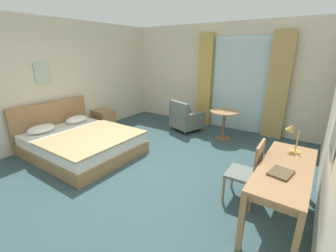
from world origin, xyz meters
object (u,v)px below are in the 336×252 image
object	(u,v)px
bed	(81,142)
armchair_by_window	(185,119)
framed_picture	(42,73)
closed_book	(281,173)
nightstand	(104,119)
desk_lamp	(292,133)
writing_desk	(285,173)
round_cafe_table	(224,118)
desk_chair	(249,170)

from	to	relation	value
bed	armchair_by_window	size ratio (longest dim) A/B	2.51
bed	framed_picture	distance (m)	1.73
framed_picture	closed_book	bearing A→B (deg)	-0.50
armchair_by_window	framed_picture	distance (m)	3.53
nightstand	desk_lamp	distance (m)	4.70
writing_desk	round_cafe_table	bearing A→B (deg)	125.42
nightstand	writing_desk	xyz separation A→B (m)	(4.64, -1.15, 0.40)
desk_chair	closed_book	xyz separation A→B (m)	(0.42, -0.37, 0.26)
bed	desk_lamp	xyz separation A→B (m)	(3.78, 0.71, 0.76)
nightstand	round_cafe_table	distance (m)	3.23
closed_book	framed_picture	world-z (taller)	framed_picture
nightstand	writing_desk	distance (m)	4.79
bed	closed_book	bearing A→B (deg)	-0.63
closed_book	round_cafe_table	distance (m)	2.97
nightstand	round_cafe_table	world-z (taller)	round_cafe_table
desk_chair	closed_book	size ratio (longest dim) A/B	3.26
desk_lamp	round_cafe_table	size ratio (longest dim) A/B	0.56
bed	armchair_by_window	xyz separation A→B (m)	(1.12, 2.46, 0.08)
nightstand	framed_picture	world-z (taller)	framed_picture
nightstand	framed_picture	bearing A→B (deg)	-100.93
desk_chair	armchair_by_window	size ratio (longest dim) A/B	1.06
desk_lamp	nightstand	bearing A→B (deg)	172.39
closed_book	bed	bearing A→B (deg)	-169.35
writing_desk	closed_book	world-z (taller)	closed_book
desk_chair	framed_picture	world-z (taller)	framed_picture
writing_desk	armchair_by_window	size ratio (longest dim) A/B	1.81
round_cafe_table	writing_desk	bearing A→B (deg)	-54.58
desk_chair	round_cafe_table	bearing A→B (deg)	118.88
writing_desk	armchair_by_window	xyz separation A→B (m)	(-2.70, 2.29, -0.33)
desk_lamp	closed_book	bearing A→B (deg)	-89.43
armchair_by_window	framed_picture	size ratio (longest dim) A/B	1.93
armchair_by_window	desk_lamp	bearing A→B (deg)	-33.29
desk_chair	armchair_by_window	distance (m)	3.11
writing_desk	desk_chair	xyz separation A→B (m)	(-0.45, 0.15, -0.16)
bed	writing_desk	xyz separation A→B (m)	(3.81, 0.17, 0.42)
bed	desk_lamp	distance (m)	3.92
bed	round_cafe_table	bearing A→B (deg)	48.23
bed	writing_desk	distance (m)	3.84
bed	round_cafe_table	distance (m)	3.30
nightstand	desk_chair	bearing A→B (deg)	-13.49
nightstand	armchair_by_window	world-z (taller)	armchair_by_window
round_cafe_table	framed_picture	size ratio (longest dim) A/B	1.56
writing_desk	round_cafe_table	distance (m)	2.80
writing_desk	round_cafe_table	xyz separation A→B (m)	(-1.62, 2.28, -0.14)
nightstand	writing_desk	world-z (taller)	writing_desk
bed	framed_picture	bearing A→B (deg)	179.97
bed	nightstand	bearing A→B (deg)	121.71
desk_chair	desk_lamp	size ratio (longest dim) A/B	2.33
writing_desk	closed_book	bearing A→B (deg)	-97.58
framed_picture	bed	bearing A→B (deg)	-0.03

